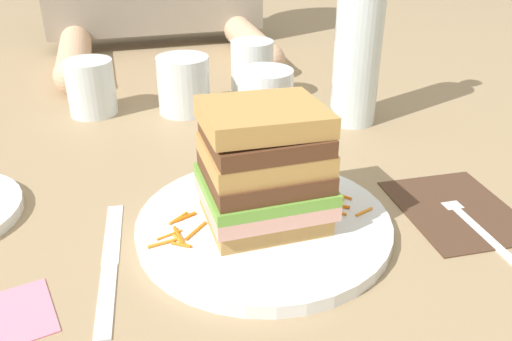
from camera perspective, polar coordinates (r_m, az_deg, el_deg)
The scene contains 28 objects.
ground_plane at distance 0.58m, azimuth 1.24°, elevation -4.94°, with size 3.00×3.00×0.00m, color #9E8460.
main_plate at distance 0.55m, azimuth 0.81°, elevation -5.70°, with size 0.26×0.26×0.01m, color white.
sandwich at distance 0.52m, azimuth 0.84°, elevation 0.36°, with size 0.12×0.11×0.12m.
carrot_shred_0 at distance 0.53m, azimuth -8.16°, elevation -6.79°, with size 0.00×0.00×0.03m, color orange.
carrot_shred_1 at distance 0.55m, azimuth -8.13°, elevation -5.21°, with size 0.00×0.00×0.03m, color orange.
carrot_shred_2 at distance 0.55m, azimuth -7.37°, elevation -5.11°, with size 0.00×0.00×0.02m, color orange.
carrot_shred_3 at distance 0.52m, azimuth -8.11°, elevation -7.24°, with size 0.00×0.00×0.02m, color orange.
carrot_shred_4 at distance 0.51m, azimuth -7.87°, elevation -7.74°, with size 0.00×0.00×0.02m, color orange.
carrot_shred_5 at distance 0.53m, azimuth -9.10°, elevation -6.69°, with size 0.00×0.00×0.03m, color orange.
carrot_shred_6 at distance 0.53m, azimuth -6.36°, elevation -6.31°, with size 0.00×0.00×0.03m, color orange.
carrot_shred_7 at distance 0.52m, azimuth -9.59°, elevation -7.48°, with size 0.00×0.00×0.03m, color orange.
carrot_shred_8 at distance 0.59m, azimuth 8.56°, elevation -2.62°, with size 0.00×0.00×0.03m, color orange.
carrot_shred_9 at distance 0.57m, azimuth 11.31°, elevation -4.27°, with size 0.00×0.00×0.02m, color orange.
carrot_shred_10 at distance 0.59m, azimuth 8.95°, elevation -2.74°, with size 0.00×0.00×0.03m, color orange.
carrot_shred_11 at distance 0.59m, azimuth 8.12°, elevation -2.83°, with size 0.00×0.00×0.02m, color orange.
carrot_shred_12 at distance 0.58m, azimuth 8.20°, elevation -3.42°, with size 0.00×0.00×0.03m, color orange.
carrot_shred_13 at distance 0.57m, azimuth 8.58°, elevation -3.67°, with size 0.00×0.00×0.03m, color orange.
carrot_shred_14 at distance 0.57m, azimuth 7.99°, elevation -4.12°, with size 0.00×0.00×0.03m, color orange.
carrot_shred_15 at distance 0.58m, azimuth 7.46°, elevation -3.20°, with size 0.00×0.00×0.03m, color orange.
napkin_dark at distance 0.63m, azimuth 20.37°, elevation -3.83°, with size 0.12×0.15×0.00m, color #4C3323.
fork at distance 0.61m, azimuth 21.53°, elevation -4.64°, with size 0.02×0.17×0.00m.
knife at distance 0.52m, azimuth -15.17°, elevation -9.62°, with size 0.03×0.20×0.00m.
juice_glass at distance 0.74m, azimuth 0.98°, elevation 6.49°, with size 0.07×0.07×0.10m.
water_bottle at distance 0.78m, azimuth 10.85°, elevation 14.48°, with size 0.07×0.07×0.30m.
empty_tumbler_0 at distance 0.84m, azimuth -7.62°, elevation 8.94°, with size 0.08×0.08×0.09m, color silver.
empty_tumbler_1 at distance 0.87m, azimuth -0.42°, elevation 10.37°, with size 0.07×0.07×0.10m, color silver.
empty_tumbler_2 at distance 0.86m, azimuth -16.98°, elevation 8.36°, with size 0.07×0.07×0.08m, color silver.
napkin_pink at distance 0.50m, azimuth -24.95°, elevation -13.89°, with size 0.07×0.07×0.00m, color pink.
Camera 1 is at (-0.14, -0.46, 0.31)m, focal length 38.00 mm.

